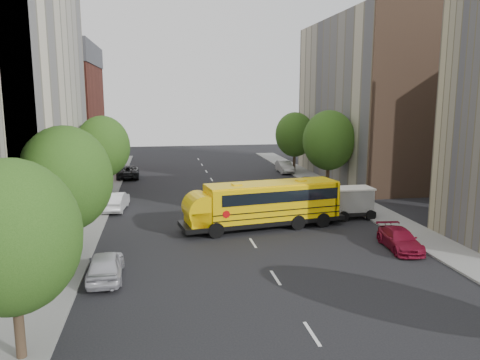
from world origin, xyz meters
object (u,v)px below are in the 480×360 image
object	(u,v)px
street_tree_1	(66,179)
safari_truck	(338,202)
parked_car_1	(116,201)
street_tree_0	(11,237)
school_bus	(262,203)
street_tree_2	(103,147)
parked_car_3	(400,239)
street_tree_5	(295,135)
parked_car_4	(309,185)
parked_car_5	(285,167)
street_tree_4	(329,140)
parked_car_2	(128,172)
parked_car_0	(105,265)

from	to	relation	value
street_tree_1	safari_truck	bearing A→B (deg)	20.48
safari_truck	parked_car_1	bearing A→B (deg)	160.75
street_tree_1	safari_truck	xyz separation A→B (m)	(18.74, 7.00, -3.66)
street_tree_0	school_bus	bearing A→B (deg)	51.35
street_tree_2	parked_car_3	bearing A→B (deg)	-43.48
street_tree_2	school_bus	world-z (taller)	street_tree_2
street_tree_5	parked_car_4	xyz separation A→B (m)	(-2.20, -12.86, -3.94)
safari_truck	school_bus	bearing A→B (deg)	-166.60
safari_truck	street_tree_1	bearing A→B (deg)	-160.16
street_tree_2	parked_car_5	world-z (taller)	street_tree_2
street_tree_2	parked_car_5	bearing A→B (deg)	29.04
parked_car_3	parked_car_4	bearing A→B (deg)	95.72
parked_car_3	parked_car_5	distance (m)	30.23
parked_car_1	parked_car_3	xyz separation A→B (m)	(18.40, -13.62, -0.14)
parked_car_4	parked_car_1	bearing A→B (deg)	-163.27
street_tree_0	school_bus	size ratio (longest dim) A/B	0.60
street_tree_0	street_tree_4	size ratio (longest dim) A/B	0.91
street_tree_0	parked_car_3	distance (m)	22.21
street_tree_0	street_tree_5	bearing A→B (deg)	61.19
street_tree_4	parked_car_2	distance (m)	23.62
street_tree_0	street_tree_1	bearing A→B (deg)	90.00
street_tree_2	parked_car_2	bearing A→B (deg)	82.28
safari_truck	parked_car_0	world-z (taller)	safari_truck
street_tree_5	street_tree_2	bearing A→B (deg)	-151.39
street_tree_5	parked_car_3	bearing A→B (deg)	-94.09
street_tree_0	safari_truck	bearing A→B (deg)	42.21
school_bus	parked_car_2	xyz separation A→B (m)	(-10.84, 23.45, -1.14)
parked_car_4	parked_car_5	size ratio (longest dim) A/B	1.01
parked_car_3	street_tree_5	bearing A→B (deg)	91.63
school_bus	parked_car_3	world-z (taller)	school_bus
parked_car_5	school_bus	bearing A→B (deg)	-107.92
street_tree_0	street_tree_4	xyz separation A→B (m)	(22.00, 28.00, 0.43)
parked_car_1	parked_car_4	xyz separation A→B (m)	(18.40, 4.30, -0.01)
parked_car_4	parked_car_5	bearing A→B (deg)	89.85
street_tree_4	parked_car_3	distance (m)	19.42
street_tree_1	parked_car_1	world-z (taller)	street_tree_1
parked_car_3	parked_car_4	distance (m)	17.92
school_bus	parked_car_3	distance (m)	9.79
street_tree_0	parked_car_4	xyz separation A→B (m)	(19.80, 27.14, -3.88)
parked_car_2	parked_car_5	xyz separation A→B (m)	(19.13, 0.59, -0.02)
safari_truck	parked_car_0	distance (m)	19.15
street_tree_1	parked_car_5	size ratio (longest dim) A/B	1.77
street_tree_2	street_tree_4	world-z (taller)	street_tree_4
street_tree_1	parked_car_0	xyz separation A→B (m)	(2.20, -2.63, -4.20)
street_tree_0	street_tree_1	xyz separation A→B (m)	(0.00, 10.00, 0.31)
street_tree_4	safari_truck	distance (m)	12.08
safari_truck	parked_car_5	world-z (taller)	safari_truck
street_tree_4	parked_car_5	size ratio (longest dim) A/B	1.81
street_tree_1	parked_car_3	size ratio (longest dim) A/B	1.80
parked_car_1	safari_truck	bearing A→B (deg)	166.90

